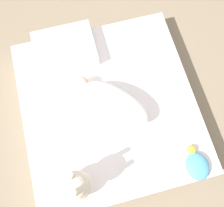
# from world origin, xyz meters

# --- Properties ---
(ground_plane) EXTENTS (12.00, 12.00, 0.00)m
(ground_plane) POSITION_xyz_m (0.00, 0.00, 0.00)
(ground_plane) COLOR #7A6B56
(bed_mattress) EXTENTS (1.13, 1.06, 0.14)m
(bed_mattress) POSITION_xyz_m (0.00, 0.00, 0.07)
(bed_mattress) COLOR white
(bed_mattress) RESTS_ON ground_plane
(swaddled_baby) EXTENTS (0.44, 0.44, 0.17)m
(swaddled_baby) POSITION_xyz_m (-0.01, -0.02, 0.23)
(swaddled_baby) COLOR white
(swaddled_baby) RESTS_ON bed_mattress
(pillow) EXTENTS (0.29, 0.38, 0.09)m
(pillow) POSITION_xyz_m (0.42, 0.18, 0.19)
(pillow) COLOR white
(pillow) RESTS_ON bed_mattress
(bunny_plush) EXTENTS (0.16, 0.16, 0.34)m
(bunny_plush) POSITION_xyz_m (-0.42, 0.28, 0.28)
(bunny_plush) COLOR beige
(bunny_plush) RESTS_ON bed_mattress
(turtle_plush) EXTENTS (0.20, 0.13, 0.06)m
(turtle_plush) POSITION_xyz_m (-0.48, -0.39, 0.17)
(turtle_plush) COLOR #4C99C6
(turtle_plush) RESTS_ON bed_mattress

